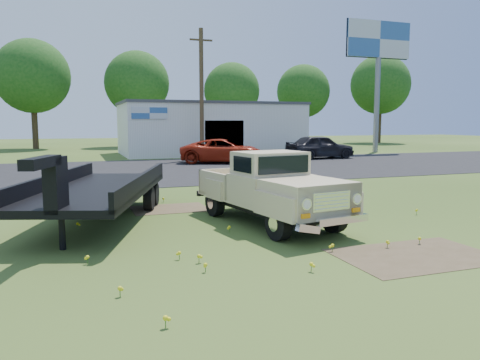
{
  "coord_description": "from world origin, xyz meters",
  "views": [
    {
      "loc": [
        -4.65,
        -10.09,
        2.55
      ],
      "look_at": [
        -0.67,
        1.0,
        1.1
      ],
      "focal_mm": 35.0,
      "sensor_mm": 36.0,
      "label": 1
    }
  ],
  "objects_px": {
    "vintage_pickup_truck": "(270,188)",
    "red_pickup": "(224,151)",
    "flatbed_trailer": "(98,184)",
    "dark_sedan": "(320,147)",
    "billboard": "(378,51)"
  },
  "relations": [
    {
      "from": "vintage_pickup_truck",
      "to": "red_pickup",
      "type": "xyz_separation_m",
      "value": [
        4.31,
        17.33,
        -0.17
      ]
    },
    {
      "from": "vintage_pickup_truck",
      "to": "flatbed_trailer",
      "type": "distance_m",
      "value": 4.41
    },
    {
      "from": "vintage_pickup_truck",
      "to": "red_pickup",
      "type": "bearing_deg",
      "value": 66.27
    },
    {
      "from": "red_pickup",
      "to": "dark_sedan",
      "type": "height_order",
      "value": "dark_sedan"
    },
    {
      "from": "flatbed_trailer",
      "to": "red_pickup",
      "type": "distance_m",
      "value": 17.72
    },
    {
      "from": "dark_sedan",
      "to": "red_pickup",
      "type": "bearing_deg",
      "value": 96.23
    },
    {
      "from": "billboard",
      "to": "vintage_pickup_truck",
      "type": "distance_m",
      "value": 31.71
    },
    {
      "from": "vintage_pickup_truck",
      "to": "dark_sedan",
      "type": "height_order",
      "value": "vintage_pickup_truck"
    },
    {
      "from": "billboard",
      "to": "flatbed_trailer",
      "type": "relative_size",
      "value": 1.54
    },
    {
      "from": "red_pickup",
      "to": "dark_sedan",
      "type": "xyz_separation_m",
      "value": [
        7.53,
        1.17,
        0.09
      ]
    },
    {
      "from": "vintage_pickup_truck",
      "to": "flatbed_trailer",
      "type": "xyz_separation_m",
      "value": [
        -4.06,
        1.71,
        0.06
      ]
    },
    {
      "from": "flatbed_trailer",
      "to": "red_pickup",
      "type": "bearing_deg",
      "value": 80.16
    },
    {
      "from": "flatbed_trailer",
      "to": "red_pickup",
      "type": "xyz_separation_m",
      "value": [
        8.37,
        15.62,
        -0.22
      ]
    },
    {
      "from": "vintage_pickup_truck",
      "to": "dark_sedan",
      "type": "relative_size",
      "value": 1.03
    },
    {
      "from": "flatbed_trailer",
      "to": "dark_sedan",
      "type": "distance_m",
      "value": 23.12
    }
  ]
}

